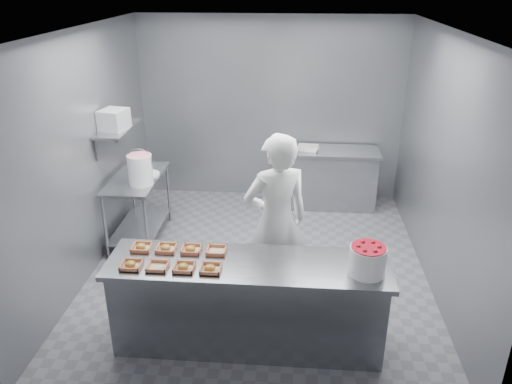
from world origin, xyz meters
TOP-DOWN VIEW (x-y plane):
  - floor at (0.00, 0.00)m, footprint 4.50×4.50m
  - ceiling at (0.00, 0.00)m, footprint 4.50×4.50m
  - wall_back at (0.00, 2.25)m, footprint 4.00×0.04m
  - wall_left at (-2.00, 0.00)m, footprint 0.04×4.50m
  - wall_right at (2.00, 0.00)m, footprint 0.04×4.50m
  - service_counter at (0.00, -1.35)m, footprint 2.60×0.70m
  - prep_table at (-1.65, 0.60)m, footprint 0.60×1.20m
  - back_counter at (0.90, 1.90)m, footprint 1.50×0.60m
  - wall_shelf at (-1.82, 0.60)m, footprint 0.35×0.90m
  - tray_0 at (-1.04, -1.51)m, footprint 0.19×0.18m
  - tray_1 at (-0.79, -1.51)m, footprint 0.19×0.18m
  - tray_2 at (-0.56, -1.51)m, footprint 0.19×0.18m
  - tray_3 at (-0.32, -1.51)m, footprint 0.19×0.18m
  - tray_4 at (-1.04, -1.19)m, footprint 0.19×0.18m
  - tray_5 at (-0.80, -1.19)m, footprint 0.19×0.18m
  - tray_6 at (-0.56, -1.19)m, footprint 0.19×0.18m
  - tray_7 at (-0.31, -1.19)m, footprint 0.19×0.18m
  - worker at (0.22, -0.61)m, footprint 0.82×0.69m
  - strawberry_tub at (1.06, -1.44)m, footprint 0.32×0.32m
  - glaze_bucket at (-1.51, 0.39)m, footprint 0.32×0.30m
  - bucket_lid at (-1.51, 0.70)m, footprint 0.31×0.31m
  - rag at (-1.68, 1.01)m, footprint 0.17×0.15m
  - appliance at (-1.82, 0.52)m, footprint 0.35×0.38m
  - paper_stack at (0.59, 1.90)m, footprint 0.35×0.29m

SIDE VIEW (x-z plane):
  - floor at x=0.00m, z-range 0.00..0.00m
  - back_counter at x=0.90m, z-range 0.00..0.90m
  - service_counter at x=0.00m, z-range 0.00..0.90m
  - prep_table at x=-1.65m, z-range 0.14..1.04m
  - rag at x=-1.68m, z-range 0.90..0.92m
  - bucket_lid at x=-1.51m, z-range 0.90..0.92m
  - tray_1 at x=-0.79m, z-range 0.90..0.94m
  - tray_7 at x=-0.31m, z-range 0.90..0.94m
  - tray_0 at x=-1.04m, z-range 0.89..0.95m
  - tray_2 at x=-0.56m, z-range 0.89..0.95m
  - tray_3 at x=-0.32m, z-range 0.89..0.95m
  - tray_4 at x=-1.04m, z-range 0.89..0.95m
  - tray_5 at x=-0.80m, z-range 0.89..0.95m
  - tray_6 at x=-0.56m, z-range 0.89..0.95m
  - paper_stack at x=0.59m, z-range 0.90..0.96m
  - worker at x=0.22m, z-range 0.00..1.91m
  - strawberry_tub at x=1.06m, z-range 0.91..1.18m
  - glaze_bucket at x=-1.51m, z-range 0.87..1.33m
  - wall_back at x=0.00m, z-range 0.00..2.80m
  - wall_left at x=-2.00m, z-range 0.00..2.80m
  - wall_right at x=2.00m, z-range 0.00..2.80m
  - wall_shelf at x=-1.82m, z-range 1.54..1.56m
  - appliance at x=-1.82m, z-range 1.56..1.81m
  - ceiling at x=0.00m, z-range 2.80..2.80m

